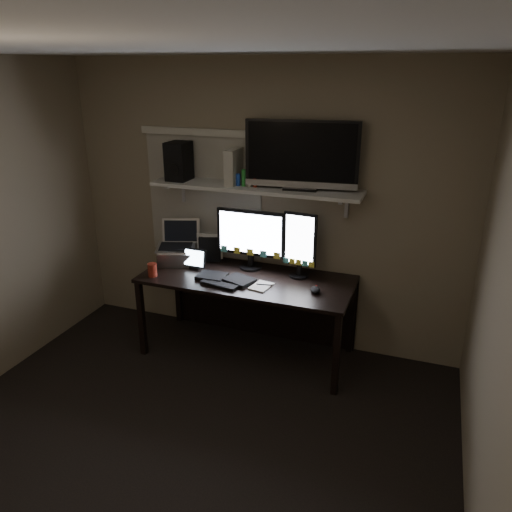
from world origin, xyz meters
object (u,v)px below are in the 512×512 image
at_px(desk, 252,291).
at_px(laptop, 175,244).
at_px(monitor_portrait, 300,245).
at_px(game_console, 234,167).
at_px(keyboard, 225,278).
at_px(mouse, 315,290).
at_px(tv, 302,155).
at_px(tablet, 195,259).
at_px(speaker, 179,161).
at_px(monitor_landscape, 251,239).
at_px(cup, 152,270).

relative_size(desk, laptop, 4.71).
bearing_deg(monitor_portrait, desk, -167.50).
relative_size(laptop, game_console, 1.30).
xyz_separation_m(desk, laptop, (-0.72, -0.03, 0.37)).
bearing_deg(monitor_portrait, keyboard, -147.81).
distance_m(desk, game_console, 1.09).
height_order(mouse, tv, tv).
height_order(keyboard, tv, tv).
bearing_deg(tablet, speaker, 141.05).
bearing_deg(game_console, monitor_portrait, -5.44).
xyz_separation_m(keyboard, laptop, (-0.57, 0.20, 0.18)).
bearing_deg(speaker, mouse, -12.61).
height_order(monitor_portrait, laptop, monitor_portrait).
xyz_separation_m(monitor_landscape, game_console, (-0.15, -0.00, 0.62)).
bearing_deg(speaker, monitor_landscape, 0.93).
xyz_separation_m(monitor_landscape, mouse, (0.66, -0.30, -0.25)).
xyz_separation_m(desk, monitor_landscape, (-0.04, 0.09, 0.45)).
xyz_separation_m(tablet, speaker, (-0.20, 0.17, 0.82)).
bearing_deg(speaker, game_console, 0.94).
bearing_deg(speaker, desk, -6.64).
relative_size(laptop, cup, 3.33).
height_order(monitor_landscape, monitor_portrait, monitor_portrait).
distance_m(keyboard, game_console, 0.94).
relative_size(cup, tv, 0.13).
relative_size(monitor_landscape, laptop, 1.63).
bearing_deg(game_console, cup, -143.59).
bearing_deg(cup, desk, 25.50).
height_order(tablet, cup, tablet).
distance_m(cup, game_console, 1.12).
bearing_deg(monitor_landscape, tv, 0.99).
distance_m(monitor_landscape, speaker, 0.92).
relative_size(monitor_landscape, tv, 0.69).
bearing_deg(keyboard, monitor_portrait, 36.71).
height_order(keyboard, laptop, laptop).
bearing_deg(tablet, monitor_landscape, 24.09).
height_order(keyboard, mouse, mouse).
relative_size(keyboard, speaker, 1.52).
relative_size(monitor_portrait, tablet, 2.63).
xyz_separation_m(cup, speaker, (0.07, 0.44, 0.86)).
xyz_separation_m(monitor_landscape, speaker, (-0.66, -0.01, 0.64)).
distance_m(desk, cup, 0.88).
xyz_separation_m(keyboard, speaker, (-0.55, 0.31, 0.90)).
distance_m(keyboard, laptop, 0.63).
bearing_deg(laptop, tablet, -34.36).
distance_m(tv, game_console, 0.59).
xyz_separation_m(laptop, tv, (1.11, 0.13, 0.83)).
relative_size(monitor_landscape, cup, 5.42).
height_order(monitor_landscape, laptop, monitor_landscape).
relative_size(mouse, laptop, 0.31).
height_order(desk, keyboard, keyboard).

